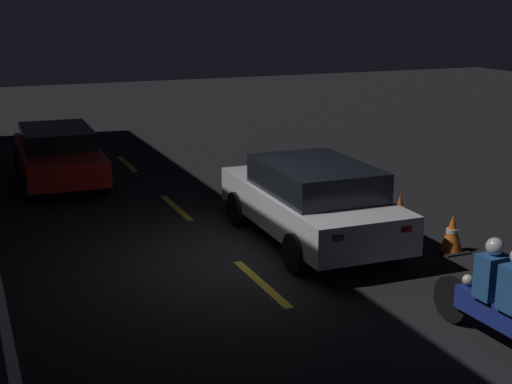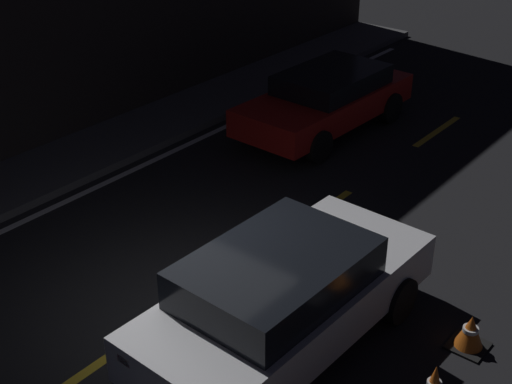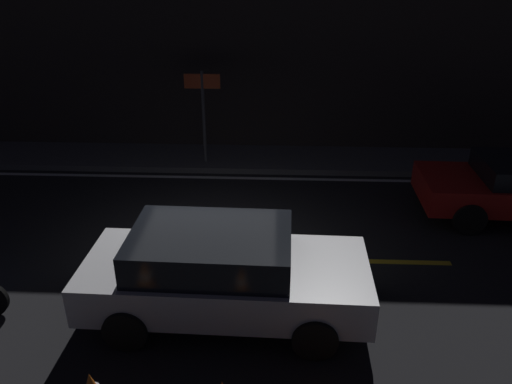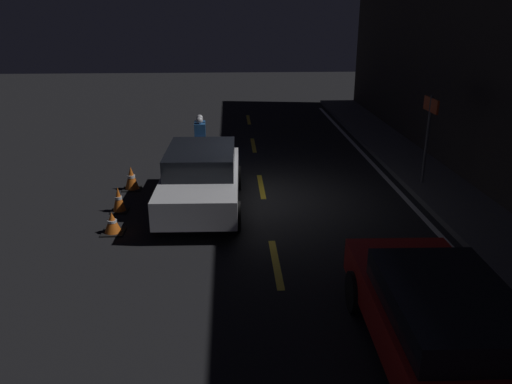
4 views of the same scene
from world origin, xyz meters
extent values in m
plane|color=black|center=(0.00, 0.00, 0.00)|extent=(56.00, 56.00, 0.00)
cube|color=gold|center=(-1.00, 0.00, 0.00)|extent=(2.00, 0.14, 0.01)
cube|color=gold|center=(3.50, 0.00, 0.00)|extent=(2.00, 0.14, 0.01)
cube|color=gold|center=(8.00, 0.00, 0.00)|extent=(2.00, 0.14, 0.01)
cube|color=silver|center=(0.00, 3.70, 0.00)|extent=(25.20, 0.14, 0.01)
cube|color=silver|center=(0.50, -1.57, 0.64)|extent=(4.37, 1.90, 0.63)
cube|color=black|center=(0.28, -1.57, 1.21)|extent=(2.42, 1.68, 0.51)
cube|color=red|center=(-1.62, -0.93, 0.80)|extent=(0.06, 0.20, 0.10)
cube|color=red|center=(-1.65, -2.10, 0.80)|extent=(0.06, 0.20, 0.10)
cylinder|color=black|center=(1.86, -0.73, 0.33)|extent=(0.66, 0.20, 0.65)
cylinder|color=black|center=(1.82, -2.48, 0.33)|extent=(0.66, 0.20, 0.65)
cylinder|color=black|center=(-0.82, -0.66, 0.33)|extent=(0.66, 0.20, 0.65)
cylinder|color=black|center=(-0.86, -2.42, 0.33)|extent=(0.66, 0.20, 0.65)
cube|color=red|center=(6.50, 1.92, 0.62)|extent=(4.34, 1.83, 0.56)
cube|color=black|center=(6.71, 1.92, 1.10)|extent=(2.40, 1.61, 0.40)
cube|color=red|center=(8.60, 1.31, 0.76)|extent=(0.07, 0.20, 0.10)
cube|color=red|center=(8.63, 2.42, 0.76)|extent=(0.07, 0.20, 0.10)
cylinder|color=black|center=(5.15, 1.12, 0.33)|extent=(0.67, 0.20, 0.67)
cylinder|color=black|center=(5.19, 2.80, 0.33)|extent=(0.67, 0.20, 0.67)
cylinder|color=black|center=(7.81, 1.05, 0.33)|extent=(0.67, 0.20, 0.67)
cylinder|color=black|center=(7.85, 2.73, 0.33)|extent=(0.67, 0.20, 0.67)
cylinder|color=black|center=(-3.20, -1.79, 0.31)|extent=(0.63, 0.10, 0.63)
cube|color=navy|center=(-4.00, -1.82, 0.46)|extent=(1.22, 0.29, 0.30)
sphere|color=#F2EABF|center=(-3.48, -1.80, 0.69)|extent=(0.14, 0.14, 0.14)
cube|color=#265999|center=(-3.90, -1.82, 0.89)|extent=(0.29, 0.37, 0.55)
sphere|color=silver|center=(-3.90, -1.82, 1.27)|extent=(0.22, 0.22, 0.22)
cube|color=black|center=(-0.95, -3.55, 0.01)|extent=(0.49, 0.49, 0.03)
cone|color=orange|center=(-0.95, -3.55, 0.34)|extent=(0.38, 0.38, 0.62)
cylinder|color=white|center=(-0.95, -3.55, 0.37)|extent=(0.21, 0.21, 0.07)
cube|color=black|center=(0.64, -3.57, 0.01)|extent=(0.40, 0.40, 0.03)
cone|color=orange|center=(0.64, -3.57, 0.32)|extent=(0.31, 0.31, 0.59)
cylinder|color=white|center=(0.64, -3.57, 0.35)|extent=(0.17, 0.17, 0.07)
cube|color=black|center=(1.90, -3.46, 0.01)|extent=(0.48, 0.48, 0.03)
cone|color=orange|center=(1.90, -3.46, 0.26)|extent=(0.37, 0.37, 0.46)
cylinder|color=white|center=(1.90, -3.46, 0.28)|extent=(0.20, 0.20, 0.05)
camera|label=1|loc=(-10.26, 3.99, 4.11)|focal=50.00mm
camera|label=2|loc=(-5.37, -5.83, 6.16)|focal=50.00mm
camera|label=3|loc=(1.23, -7.88, 5.17)|focal=35.00mm
camera|label=4|loc=(12.08, -0.85, 4.63)|focal=35.00mm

